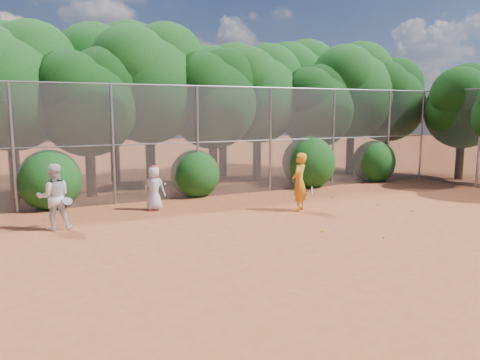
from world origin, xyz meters
TOP-DOWN VIEW (x-y plane):
  - ground at (0.00, 0.00)m, footprint 80.00×80.00m
  - fence_back at (-0.12, 6.00)m, footprint 20.05×0.09m
  - fence_side at (10.00, 3.00)m, footprint 0.09×6.09m
  - tree_1 at (-6.94, 8.54)m, footprint 4.64×4.03m
  - tree_2 at (-4.45, 7.83)m, footprint 3.99×3.47m
  - tree_3 at (-1.94, 8.84)m, footprint 4.89×4.26m
  - tree_4 at (0.55, 8.24)m, footprint 4.19×3.64m
  - tree_5 at (3.06, 9.04)m, footprint 4.51×3.92m
  - tree_6 at (5.55, 8.03)m, footprint 3.86×3.36m
  - tree_7 at (8.06, 8.64)m, footprint 4.77×4.14m
  - tree_8 at (10.05, 8.34)m, footprint 4.25×3.70m
  - tree_10 at (-2.93, 11.05)m, footprint 5.15×4.48m
  - tree_11 at (2.06, 10.64)m, footprint 4.64×4.03m
  - tree_12 at (6.56, 11.24)m, footprint 5.02×4.37m
  - tree_13 at (11.45, 5.03)m, footprint 3.86×3.36m
  - bush_0 at (-6.00, 6.30)m, footprint 2.00×2.00m
  - bush_1 at (-1.00, 6.30)m, footprint 1.80×1.80m
  - bush_2 at (4.00, 6.30)m, footprint 2.20×2.20m
  - bush_3 at (7.50, 6.30)m, footprint 1.90×1.90m
  - player_yellow at (1.02, 2.40)m, footprint 0.89×0.75m
  - player_teen at (-3.06, 4.48)m, footprint 0.82×0.76m
  - player_white at (-6.10, 3.22)m, footprint 0.90×0.78m
  - ball_0 at (3.85, 1.96)m, footprint 0.07×0.07m
  - ball_1 at (3.32, 3.71)m, footprint 0.07×0.07m
  - ball_2 at (1.15, -1.25)m, footprint 0.07×0.07m
  - ball_3 at (4.13, 0.71)m, footprint 0.07×0.07m
  - ball_4 at (0.13, -0.11)m, footprint 0.07×0.07m
  - ball_5 at (2.08, 4.04)m, footprint 0.07×0.07m

SIDE VIEW (x-z plane):
  - ground at x=0.00m, z-range 0.00..0.00m
  - ball_0 at x=3.85m, z-range 0.00..0.07m
  - ball_1 at x=3.32m, z-range 0.00..0.07m
  - ball_2 at x=1.15m, z-range 0.00..0.07m
  - ball_3 at x=4.13m, z-range 0.00..0.07m
  - ball_4 at x=0.13m, z-range 0.00..0.07m
  - ball_5 at x=2.08m, z-range 0.00..0.07m
  - player_teen at x=-3.06m, z-range 0.00..1.43m
  - player_white at x=-6.10m, z-range 0.00..1.76m
  - bush_1 at x=-1.00m, z-range 0.00..1.80m
  - player_yellow at x=1.02m, z-range 0.00..1.83m
  - bush_3 at x=7.50m, z-range 0.00..1.90m
  - bush_0 at x=-6.00m, z-range 0.00..2.00m
  - bush_2 at x=4.00m, z-range 0.00..2.20m
  - fence_side at x=10.00m, z-range 0.04..4.06m
  - fence_back at x=-0.12m, z-range 0.04..4.06m
  - tree_6 at x=5.55m, z-range 0.82..6.11m
  - tree_13 at x=11.45m, z-range 0.82..6.11m
  - tree_2 at x=-4.45m, z-range 0.85..6.32m
  - tree_4 at x=0.55m, z-range 0.89..6.62m
  - tree_8 at x=10.05m, z-range 0.91..6.73m
  - tree_5 at x=3.06m, z-range 0.96..7.13m
  - tree_1 at x=-6.94m, z-range 0.99..7.34m
  - tree_11 at x=2.06m, z-range 0.99..7.34m
  - tree_7 at x=8.06m, z-range 1.02..7.54m
  - tree_3 at x=-1.94m, z-range 1.04..7.75m
  - tree_12 at x=6.56m, z-range 1.07..7.95m
  - tree_10 at x=-2.93m, z-range 1.10..8.16m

